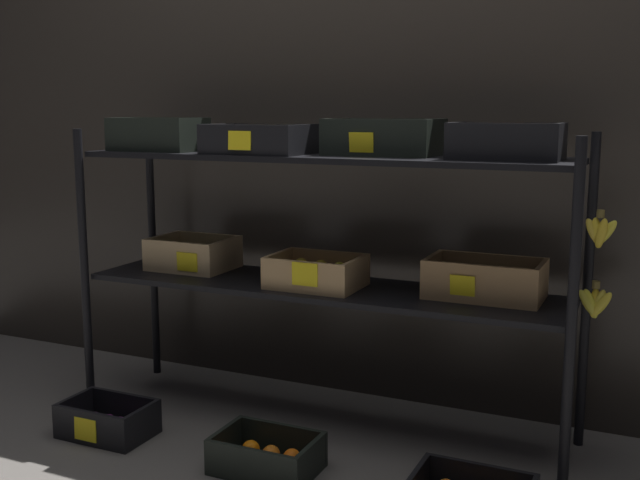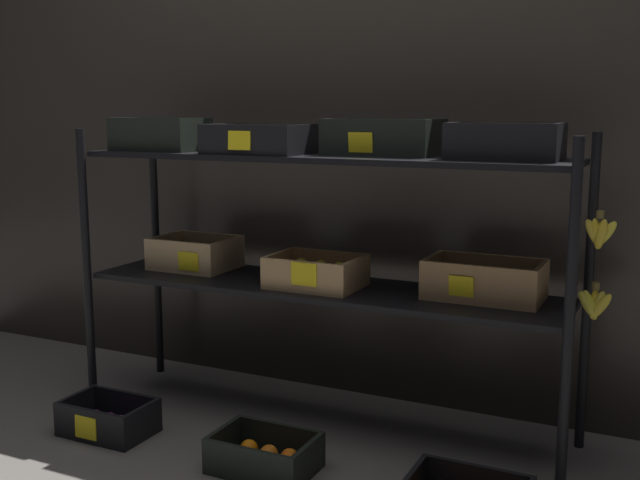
{
  "view_description": "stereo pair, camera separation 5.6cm",
  "coord_description": "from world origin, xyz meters",
  "views": [
    {
      "loc": [
        1.12,
        -2.45,
        1.15
      ],
      "look_at": [
        0.0,
        0.0,
        0.69
      ],
      "focal_mm": 43.38,
      "sensor_mm": 36.0,
      "label": 1
    },
    {
      "loc": [
        1.17,
        -2.43,
        1.15
      ],
      "look_at": [
        0.0,
        0.0,
        0.69
      ],
      "focal_mm": 43.38,
      "sensor_mm": 36.0,
      "label": 2
    }
  ],
  "objects": [
    {
      "name": "ground_plane",
      "position": [
        0.0,
        0.0,
        0.0
      ],
      "size": [
        10.0,
        10.0,
        0.0
      ],
      "primitive_type": "plane",
      "color": "#605B56"
    },
    {
      "name": "storefront_wall",
      "position": [
        0.0,
        0.41,
        0.92
      ],
      "size": [
        4.18,
        0.12,
        1.83
      ],
      "primitive_type": "cube",
      "color": "#2D2823",
      "rests_on": "ground_plane"
    },
    {
      "name": "display_rack",
      "position": [
        0.03,
        0.0,
        0.78
      ],
      "size": [
        1.89,
        0.46,
        1.11
      ],
      "color": "black",
      "rests_on": "ground_plane"
    },
    {
      "name": "crate_ground_plum",
      "position": [
        -0.64,
        -0.41,
        0.05
      ],
      "size": [
        0.31,
        0.21,
        0.12
      ],
      "color": "black",
      "rests_on": "ground_plane"
    },
    {
      "name": "crate_ground_tangerine",
      "position": [
        -0.0,
        -0.41,
        0.04
      ],
      "size": [
        0.33,
        0.22,
        0.12
      ],
      "color": "black",
      "rests_on": "ground_plane"
    }
  ]
}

